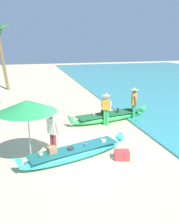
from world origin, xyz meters
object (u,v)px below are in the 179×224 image
object	(u,v)px
person_vendor_assistant	(134,101)
boat_cyan_foreground	(74,153)
person_vendor_hatted	(106,107)
boat_green_midground	(109,117)
person_tourist_customer	(53,131)
cooler_box	(122,155)
patio_umbrella_large	(27,106)

from	to	relation	value
person_vendor_assistant	boat_cyan_foreground	bearing A→B (deg)	-137.83
person_vendor_hatted	boat_cyan_foreground	bearing A→B (deg)	-126.03
boat_green_midground	person_tourist_customer	world-z (taller)	person_tourist_customer
boat_green_midground	cooler_box	distance (m)	4.39
person_vendor_assistant	person_vendor_hatted	bearing A→B (deg)	-163.55
patio_umbrella_large	person_tourist_customer	bearing A→B (deg)	32.96
person_vendor_hatted	person_vendor_assistant	bearing A→B (deg)	16.45
person_tourist_customer	boat_cyan_foreground	bearing A→B (deg)	-44.41
person_tourist_customer	person_vendor_hatted	bearing A→B (deg)	40.18
boat_cyan_foreground	boat_green_midground	size ratio (longest dim) A/B	0.90
person_vendor_hatted	cooler_box	bearing A→B (deg)	-99.81
person_vendor_hatted	patio_umbrella_large	bearing A→B (deg)	-141.31
person_tourist_customer	patio_umbrella_large	xyz separation A→B (m)	(-0.87, -0.56, 1.19)
boat_green_midground	cooler_box	bearing A→B (deg)	-103.52
person_vendor_hatted	person_tourist_customer	distance (m)	3.98
person_vendor_hatted	person_vendor_assistant	xyz separation A→B (m)	(1.81, 0.53, 0.06)
boat_cyan_foreground	boat_green_midground	world-z (taller)	boat_green_midground
boat_cyan_foreground	patio_umbrella_large	bearing A→B (deg)	176.03
boat_cyan_foreground	patio_umbrella_large	world-z (taller)	patio_umbrella_large
boat_green_midground	person_vendor_assistant	distance (m)	1.64
person_tourist_customer	patio_umbrella_large	distance (m)	1.58
boat_cyan_foreground	person_vendor_hatted	bearing A→B (deg)	53.97
boat_green_midground	person_vendor_hatted	xyz separation A→B (m)	(-0.39, -0.60, 0.76)
person_vendor_assistant	patio_umbrella_large	distance (m)	6.88
boat_cyan_foreground	person_vendor_hatted	size ratio (longest dim) A/B	2.50
person_tourist_customer	person_vendor_assistant	xyz separation A→B (m)	(4.85, 3.10, 0.11)
boat_cyan_foreground	person_vendor_hatted	distance (m)	4.07
cooler_box	person_tourist_customer	bearing A→B (deg)	170.31
person_vendor_hatted	person_tourist_customer	xyz separation A→B (m)	(-3.04, -2.57, -0.05)
person_vendor_hatted	person_tourist_customer	world-z (taller)	person_vendor_hatted
person_vendor_assistant	cooler_box	xyz separation A→B (m)	(-2.45, -4.21, -0.90)
boat_cyan_foreground	person_vendor_assistant	xyz separation A→B (m)	(4.17, 3.77, 0.80)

